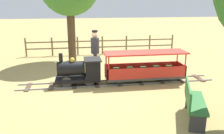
{
  "coord_description": "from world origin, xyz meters",
  "views": [
    {
      "loc": [
        -7.17,
        0.94,
        2.6
      ],
      "look_at": [
        0.0,
        -0.18,
        0.55
      ],
      "focal_mm": 37.61,
      "sensor_mm": 36.0,
      "label": 1
    }
  ],
  "objects": [
    {
      "name": "fence_section",
      "position": [
        4.4,
        -0.38,
        0.48
      ],
      "size": [
        0.08,
        7.48,
        0.9
      ],
      "color": "#756047",
      "rests_on": "ground_plane"
    },
    {
      "name": "locomotive",
      "position": [
        0.0,
        0.83,
        0.48
      ],
      "size": [
        0.69,
        1.45,
        1.01
      ],
      "color": "black",
      "rests_on": "ground_plane"
    },
    {
      "name": "track",
      "position": [
        0.0,
        -0.38,
        0.02
      ],
      "size": [
        0.73,
        6.4,
        0.04
      ],
      "color": "gray",
      "rests_on": "ground_plane"
    },
    {
      "name": "park_bench",
      "position": [
        -2.67,
        -1.61,
        0.42
      ],
      "size": [
        1.35,
        0.86,
        0.82
      ],
      "color": "#2D6B33",
      "rests_on": "ground_plane"
    },
    {
      "name": "ground_plane",
      "position": [
        0.0,
        0.0,
        0.0
      ],
      "size": [
        60.0,
        60.0,
        0.0
      ],
      "primitive_type": "plane",
      "color": "#A38C51"
    },
    {
      "name": "passenger_car",
      "position": [
        0.0,
        -1.28,
        0.42
      ],
      "size": [
        0.79,
        2.7,
        0.97
      ],
      "color": "#3F3F3F",
      "rests_on": "ground_plane"
    },
    {
      "name": "conductor_person",
      "position": [
        1.01,
        0.27,
        0.96
      ],
      "size": [
        0.3,
        0.3,
        1.62
      ],
      "color": "#282D47",
      "rests_on": "ground_plane"
    }
  ]
}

